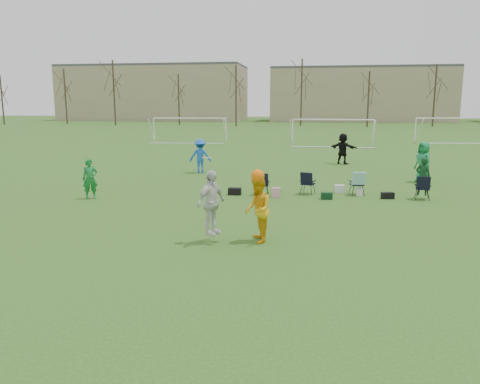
% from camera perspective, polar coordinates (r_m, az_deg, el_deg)
% --- Properties ---
extents(ground, '(260.00, 260.00, 0.00)m').
position_cam_1_polar(ground, '(12.67, -2.02, -6.88)').
color(ground, '#2D551A').
rests_on(ground, ground).
extents(fielder_green_near, '(0.72, 0.64, 1.64)m').
position_cam_1_polar(fielder_green_near, '(19.97, -17.81, 1.54)').
color(fielder_green_near, '#157732').
rests_on(fielder_green_near, ground).
extents(fielder_blue, '(1.30, 0.85, 1.89)m').
position_cam_1_polar(fielder_blue, '(26.36, -4.86, 4.40)').
color(fielder_blue, blue).
rests_on(fielder_blue, ground).
extents(fielder_green_far, '(1.00, 1.16, 2.00)m').
position_cam_1_polar(fielder_green_far, '(24.75, 21.43, 3.41)').
color(fielder_green_far, '#167C45').
rests_on(fielder_green_far, ground).
extents(fielder_black, '(1.89, 1.39, 1.98)m').
position_cam_1_polar(fielder_black, '(30.84, 12.42, 5.18)').
color(fielder_black, black).
rests_on(fielder_black, ground).
extents(center_contest, '(2.15, 1.35, 2.42)m').
position_cam_1_polar(center_contest, '(12.95, -0.19, -1.72)').
color(center_contest, silver).
rests_on(center_contest, ground).
extents(sideline_setup, '(8.31, 1.96, 1.71)m').
position_cam_1_polar(sideline_setup, '(20.08, 13.07, 0.96)').
color(sideline_setup, '#0F3919').
rests_on(sideline_setup, ground).
extents(goal_left, '(7.39, 0.76, 2.46)m').
position_cam_1_polar(goal_left, '(47.52, -6.16, 8.36)').
color(goal_left, white).
rests_on(goal_left, ground).
extents(goal_mid, '(7.40, 0.63, 2.46)m').
position_cam_1_polar(goal_mid, '(43.93, 11.23, 8.03)').
color(goal_mid, white).
rests_on(goal_mid, ground).
extents(goal_right, '(7.35, 1.14, 2.46)m').
position_cam_1_polar(goal_right, '(51.74, 24.49, 7.66)').
color(goal_right, white).
rests_on(goal_right, ground).
extents(tree_line, '(110.28, 3.28, 11.40)m').
position_cam_1_polar(tree_line, '(81.74, 7.63, 11.51)').
color(tree_line, '#382B21').
rests_on(tree_line, ground).
extents(building_row, '(126.00, 16.00, 13.00)m').
position_cam_1_polar(building_row, '(107.97, 11.51, 11.66)').
color(building_row, tan).
rests_on(building_row, ground).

